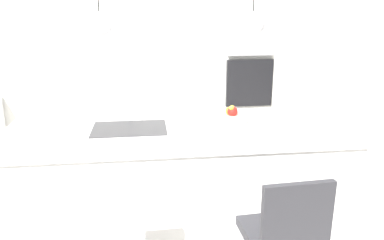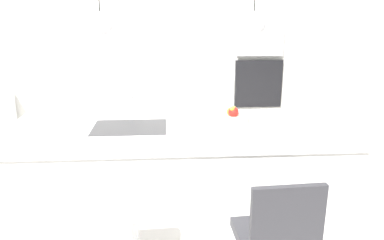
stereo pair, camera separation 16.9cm
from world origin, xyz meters
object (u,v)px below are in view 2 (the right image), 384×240
fruit_bowl (232,118)px  microwave (260,41)px  oven (258,84)px  chair_middle (277,236)px

fruit_bowl → microwave: bearing=69.6°
fruit_bowl → oven: 1.62m
microwave → oven: 0.50m
oven → chair_middle: (-0.45, -2.50, -0.41)m
fruit_bowl → microwave: size_ratio=0.51×
chair_middle → oven: bearing=79.8°
fruit_bowl → oven: bearing=69.6°
microwave → chair_middle: microwave is taller
fruit_bowl → chair_middle: bearing=-83.3°
microwave → chair_middle: size_ratio=0.60×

